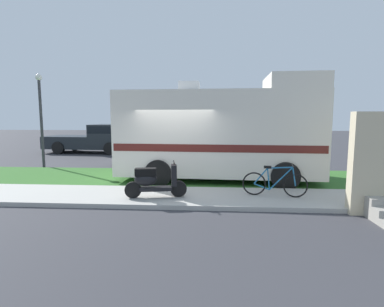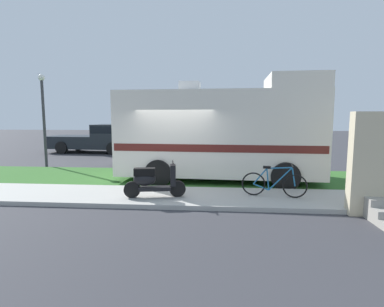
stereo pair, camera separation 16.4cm
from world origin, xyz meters
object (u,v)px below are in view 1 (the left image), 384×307
motorhome_rv (221,132)px  scooter (153,181)px  bottle_green (369,200)px  pickup_truck_far (99,138)px  street_lamp_post (41,111)px  bicycle (274,183)px  pickup_truck_near (158,143)px

motorhome_rv → scooter: (-1.88, -2.86, -1.16)m
motorhome_rv → bottle_green: motorhome_rv is taller
pickup_truck_far → street_lamp_post: 5.84m
bicycle → pickup_truck_far: pickup_truck_far is taller
scooter → street_lamp_post: (-5.99, 5.09, 1.93)m
motorhome_rv → pickup_truck_near: 5.35m
motorhome_rv → pickup_truck_near: size_ratio=1.36×
bottle_green → street_lamp_post: street_lamp_post is taller
scooter → bicycle: 3.29m
motorhome_rv → scooter: 3.61m
scooter → pickup_truck_near: pickup_truck_near is taller
bicycle → pickup_truck_far: (-8.82, 10.36, 0.47)m
motorhome_rv → bicycle: motorhome_rv is taller
scooter → pickup_truck_near: (-1.16, 7.20, 0.40)m
motorhome_rv → scooter: size_ratio=4.23×
bicycle → scooter: bearing=-174.1°
pickup_truck_near → street_lamp_post: size_ratio=1.25×
bicycle → pickup_truck_near: 8.19m
pickup_truck_far → scooter: bearing=-62.6°
motorhome_rv → pickup_truck_near: bearing=124.9°
street_lamp_post → scooter: bearing=-40.4°
street_lamp_post → motorhome_rv: bearing=-15.8°
bicycle → pickup_truck_far: size_ratio=0.30×
motorhome_rv → street_lamp_post: street_lamp_post is taller
pickup_truck_near → bottle_green: bearing=-48.5°
bicycle → bottle_green: (2.19, -0.61, -0.25)m
scooter → pickup_truck_far: size_ratio=0.29×
street_lamp_post → pickup_truck_far: bearing=85.6°
pickup_truck_far → street_lamp_post: (-0.43, -5.61, 1.55)m
pickup_truck_far → street_lamp_post: bearing=-94.4°
bicycle → street_lamp_post: 10.60m
pickup_truck_near → motorhome_rv: bearing=-55.1°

